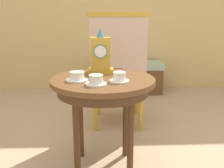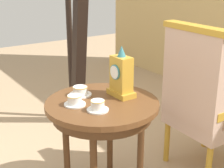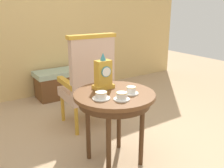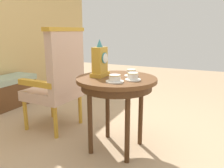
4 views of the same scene
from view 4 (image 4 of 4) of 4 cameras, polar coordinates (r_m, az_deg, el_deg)
The scene contains 8 objects.
ground_plane at distance 2.25m, azimuth 0.36°, elevation -16.04°, with size 10.00×10.00×0.00m, color tan.
side_table at distance 2.02m, azimuth 1.16°, elevation -0.58°, with size 0.72×0.72×0.70m.
teacup_left at distance 1.82m, azimuth 0.71°, elevation 1.35°, with size 0.15×0.15×0.06m.
teacup_right at distance 1.90m, azimuth 5.35°, elevation 1.84°, with size 0.13×0.13×0.06m.
teacup_center at distance 2.06m, azimuth 4.93°, elevation 2.78°, with size 0.13×0.13×0.07m.
mantel_clock at distance 2.04m, azimuth -3.05°, elevation 5.71°, with size 0.19×0.11×0.34m.
armchair at distance 2.55m, azimuth -13.43°, elevation 1.44°, with size 0.57×0.55×1.14m.
window_bench at distance 3.63m, azimuth -25.99°, elevation -2.05°, with size 0.98×0.40×0.44m.
Camera 4 is at (-1.78, -0.81, 1.11)m, focal length 35.90 mm.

